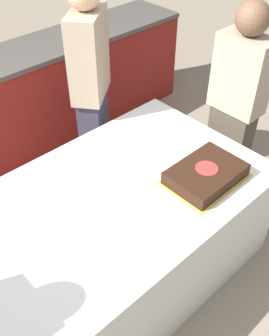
% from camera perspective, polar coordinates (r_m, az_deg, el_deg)
% --- Properties ---
extents(ground_plane, '(14.00, 14.00, 0.00)m').
position_cam_1_polar(ground_plane, '(2.77, -4.97, -16.26)').
color(ground_plane, gray).
extents(dining_table, '(2.14, 1.15, 0.74)m').
position_cam_1_polar(dining_table, '(2.47, -5.47, -11.60)').
color(dining_table, silver).
rests_on(dining_table, ground_plane).
extents(cake, '(0.48, 0.35, 0.09)m').
position_cam_1_polar(cake, '(2.35, 10.32, -0.87)').
color(cake, gold).
rests_on(cake, dining_table).
extents(side_plate_near_cake, '(0.20, 0.20, 0.00)m').
position_cam_1_polar(side_plate_near_cake, '(2.57, 5.43, 2.77)').
color(side_plate_near_cake, white).
rests_on(side_plate_near_cake, dining_table).
extents(person_cutting_cake, '(0.44, 0.40, 1.68)m').
position_cam_1_polar(person_cutting_cake, '(2.91, -6.25, 10.93)').
color(person_cutting_cake, '#383347').
rests_on(person_cutting_cake, ground_plane).
extents(person_seated_right, '(0.22, 0.36, 1.57)m').
position_cam_1_polar(person_seated_right, '(2.90, 14.38, 8.33)').
color(person_seated_right, '#4C4238').
rests_on(person_seated_right, ground_plane).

